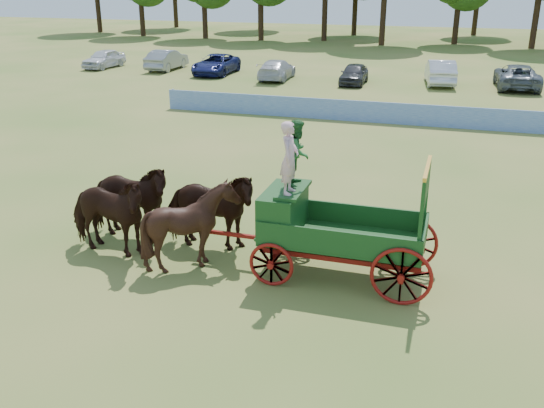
{
  "coord_description": "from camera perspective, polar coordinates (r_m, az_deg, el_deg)",
  "views": [
    {
      "loc": [
        1.28,
        -11.91,
        6.92
      ],
      "look_at": [
        -3.16,
        2.23,
        1.3
      ],
      "focal_mm": 40.0,
      "sensor_mm": 36.0,
      "label": 1
    }
  ],
  "objects": [
    {
      "name": "ground",
      "position": [
        13.83,
        9.92,
        -9.6
      ],
      "size": [
        160.0,
        160.0,
        0.0
      ],
      "primitive_type": "plane",
      "color": "olive",
      "rests_on": "ground"
    },
    {
      "name": "horse_lead_left",
      "position": [
        16.23,
        -15.31,
        -1.0
      ],
      "size": [
        2.71,
        1.44,
        2.21
      ],
      "primitive_type": "imported",
      "rotation": [
        0.0,
        0.0,
        1.47
      ],
      "color": "black",
      "rests_on": "ground"
    },
    {
      "name": "horse_lead_right",
      "position": [
        17.1,
        -13.38,
        0.3
      ],
      "size": [
        2.66,
        1.3,
        2.21
      ],
      "primitive_type": "imported",
      "rotation": [
        0.0,
        0.0,
        1.61
      ],
      "color": "black",
      "rests_on": "ground"
    },
    {
      "name": "horse_wheel_left",
      "position": [
        15.12,
        -7.59,
        -2.03
      ],
      "size": [
        2.13,
        1.92,
        2.21
      ],
      "primitive_type": "imported",
      "rotation": [
        0.0,
        0.0,
        1.5
      ],
      "color": "black",
      "rests_on": "ground"
    },
    {
      "name": "horse_wheel_right",
      "position": [
        16.05,
        -5.96,
        -0.59
      ],
      "size": [
        2.7,
        1.39,
        2.21
      ],
      "primitive_type": "imported",
      "rotation": [
        0.0,
        0.0,
        1.65
      ],
      "color": "black",
      "rests_on": "ground"
    },
    {
      "name": "farm_dray",
      "position": [
        14.5,
        3.89,
        -0.44
      ],
      "size": [
        6.0,
        2.0,
        3.85
      ],
      "color": "maroon",
      "rests_on": "ground"
    },
    {
      "name": "sponsor_banner",
      "position": [
        30.67,
        12.92,
        8.22
      ],
      "size": [
        26.0,
        0.08,
        1.05
      ],
      "primitive_type": "cube",
      "color": "#2054AE",
      "rests_on": "ground"
    },
    {
      "name": "parked_cars",
      "position": [
        42.37,
        18.15,
        11.41
      ],
      "size": [
        52.53,
        7.25,
        1.64
      ],
      "color": "silver",
      "rests_on": "ground"
    }
  ]
}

